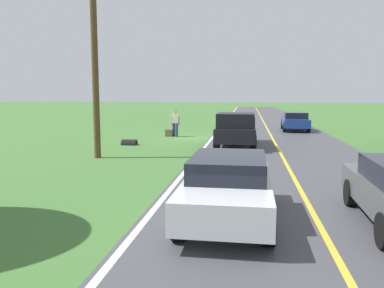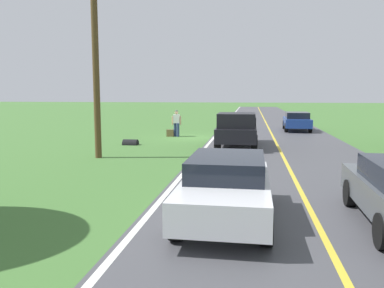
{
  "view_description": "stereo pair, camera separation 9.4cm",
  "coord_description": "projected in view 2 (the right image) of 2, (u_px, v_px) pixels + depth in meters",
  "views": [
    {
      "loc": [
        -3.49,
        24.45,
        2.79
      ],
      "look_at": [
        -1.64,
        11.54,
        1.11
      ],
      "focal_mm": 36.48,
      "sensor_mm": 36.0,
      "label": 1
    },
    {
      "loc": [
        -3.58,
        24.44,
        2.79
      ],
      "look_at": [
        -1.64,
        11.54,
        1.11
      ],
      "focal_mm": 36.48,
      "sensor_mm": 36.0,
      "label": 2
    }
  ],
  "objects": [
    {
      "name": "hitchhiker_walking",
      "position": [
        177.0,
        122.0,
        25.47
      ],
      "size": [
        0.62,
        0.51,
        1.75
      ],
      "color": "navy",
      "rests_on": "ground"
    },
    {
      "name": "ground_plane",
      "position": [
        194.0,
        138.0,
        24.86
      ],
      "size": [
        200.0,
        200.0,
        0.0
      ],
      "primitive_type": "plane",
      "color": "#427033"
    },
    {
      "name": "pickup_truck_passing",
      "position": [
        237.0,
        129.0,
        20.55
      ],
      "size": [
        2.11,
        5.41,
        1.82
      ],
      "color": "black",
      "rests_on": "ground"
    },
    {
      "name": "sedan_near_oncoming",
      "position": [
        297.0,
        121.0,
        29.5
      ],
      "size": [
        2.04,
        4.46,
        1.41
      ],
      "color": "navy",
      "rests_on": "ground"
    },
    {
      "name": "road_surface",
      "position": [
        274.0,
        139.0,
        24.11
      ],
      "size": [
        7.91,
        120.0,
        0.0
      ],
      "primitive_type": "cube",
      "color": "#47474C",
      "rests_on": "ground"
    },
    {
      "name": "drainage_culvert",
      "position": [
        131.0,
        145.0,
        21.45
      ],
      "size": [
        0.8,
        0.6,
        0.6
      ],
      "primitive_type": "cylinder",
      "rotation": [
        0.0,
        1.57,
        0.0
      ],
      "color": "black",
      "rests_on": "ground"
    },
    {
      "name": "utility_pole_roadside",
      "position": [
        96.0,
        67.0,
        16.63
      ],
      "size": [
        0.28,
        0.28,
        7.88
      ],
      "primitive_type": "cylinder",
      "color": "brown",
      "rests_on": "ground"
    },
    {
      "name": "lane_centre_line",
      "position": [
        274.0,
        139.0,
        24.11
      ],
      "size": [
        0.14,
        117.6,
        0.0
      ],
      "primitive_type": "cube",
      "color": "gold",
      "rests_on": "ground"
    },
    {
      "name": "lane_edge_line",
      "position": [
        213.0,
        138.0,
        24.67
      ],
      "size": [
        0.16,
        117.6,
        0.0
      ],
      "primitive_type": "cube",
      "color": "silver",
      "rests_on": "ground"
    },
    {
      "name": "sedan_ahead_same_lane",
      "position": [
        226.0,
        186.0,
        8.68
      ],
      "size": [
        1.97,
        4.42,
        1.41
      ],
      "color": "silver",
      "rests_on": "ground"
    },
    {
      "name": "suitcase_carried",
      "position": [
        170.0,
        133.0,
        25.53
      ],
      "size": [
        0.47,
        0.23,
        0.46
      ],
      "primitive_type": "cube",
      "rotation": [
        0.0,
        0.0,
        1.63
      ],
      "color": "brown",
      "rests_on": "ground"
    }
  ]
}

